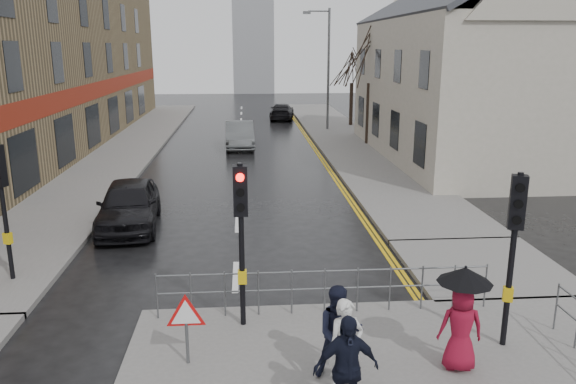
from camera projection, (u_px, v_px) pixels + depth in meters
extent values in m
plane|color=black|center=(234.00, 335.00, 11.45)|extent=(120.00, 120.00, 0.00)
cube|color=#605E5B|center=(130.00, 145.00, 33.14)|extent=(4.00, 44.00, 0.14)
cube|color=#605E5B|center=(342.00, 137.00, 36.03)|extent=(4.00, 40.00, 0.14)
cube|color=#605E5B|center=(482.00, 267.00, 14.81)|extent=(4.00, 4.20, 0.14)
cube|color=olive|center=(17.00, 60.00, 30.53)|extent=(8.00, 42.00, 10.00)
cube|color=#BAB0A2|center=(472.00, 90.00, 28.82)|extent=(9.00, 16.00, 7.00)
cube|color=gray|center=(253.00, 18.00, 69.11)|extent=(5.00, 5.00, 18.00)
cylinder|color=black|center=(242.00, 247.00, 11.19)|extent=(0.11, 0.11, 3.40)
cube|color=black|center=(240.00, 191.00, 10.90)|extent=(0.28, 0.22, 1.00)
cylinder|color=#FF0C07|center=(240.00, 177.00, 10.69)|extent=(0.16, 0.04, 0.16)
cylinder|color=black|center=(240.00, 193.00, 10.77)|extent=(0.16, 0.04, 0.16)
cylinder|color=black|center=(241.00, 208.00, 10.85)|extent=(0.16, 0.04, 0.16)
cube|color=gold|center=(242.00, 277.00, 11.36)|extent=(0.18, 0.14, 0.28)
cylinder|color=black|center=(511.00, 262.00, 10.41)|extent=(0.11, 0.11, 3.40)
cube|color=black|center=(518.00, 202.00, 10.12)|extent=(0.34, 0.30, 1.00)
cylinder|color=black|center=(520.00, 188.00, 9.91)|extent=(0.16, 0.09, 0.16)
cylinder|color=black|center=(519.00, 204.00, 9.99)|extent=(0.16, 0.09, 0.16)
cylinder|color=black|center=(517.00, 220.00, 10.06)|extent=(0.16, 0.09, 0.16)
cube|color=gold|center=(508.00, 294.00, 10.57)|extent=(0.22, 0.19, 0.28)
cylinder|color=black|center=(4.00, 213.00, 13.47)|extent=(0.11, 0.11, 3.40)
cylinder|color=black|center=(1.00, 152.00, 13.24)|extent=(0.16, 0.09, 0.16)
cylinder|color=black|center=(3.00, 165.00, 13.31)|extent=(0.16, 0.09, 0.16)
cylinder|color=black|center=(4.00, 177.00, 13.39)|extent=(0.16, 0.09, 0.16)
cube|color=gold|center=(8.00, 238.00, 13.64)|extent=(0.22, 0.19, 0.28)
cylinder|color=#595B5E|center=(157.00, 296.00, 11.75)|extent=(0.04, 0.04, 1.00)
cylinder|color=#595B5E|center=(485.00, 285.00, 12.28)|extent=(0.04, 0.04, 1.00)
cylinder|color=#595B5E|center=(325.00, 271.00, 11.90)|extent=(7.10, 0.04, 0.04)
cylinder|color=#595B5E|center=(325.00, 289.00, 12.00)|extent=(7.10, 0.04, 0.04)
cylinder|color=#595B5E|center=(556.00, 306.00, 11.29)|extent=(0.04, 0.04, 1.00)
cylinder|color=#595B5E|center=(187.00, 342.00, 10.09)|extent=(0.06, 0.06, 0.85)
cylinder|color=red|center=(186.00, 315.00, 9.96)|extent=(0.80, 0.03, 0.80)
cylinder|color=white|center=(186.00, 316.00, 9.94)|extent=(0.60, 0.03, 0.60)
cylinder|color=#595B5E|center=(328.00, 70.00, 37.86)|extent=(0.16, 0.16, 8.00)
cylinder|color=#595B5E|center=(319.00, 11.00, 36.85)|extent=(1.40, 0.10, 0.10)
cube|color=#595B5E|center=(307.00, 13.00, 36.82)|extent=(0.50, 0.25, 0.18)
cylinder|color=#2E2219|center=(368.00, 114.00, 32.75)|extent=(0.26, 0.26, 3.50)
cylinder|color=#2E2219|center=(351.00, 104.00, 40.57)|extent=(0.26, 0.26, 3.00)
imported|color=silver|center=(346.00, 347.00, 9.16)|extent=(0.67, 0.51, 1.64)
imported|color=black|center=(340.00, 333.00, 9.58)|extent=(0.83, 0.65, 1.67)
imported|color=maroon|center=(461.00, 328.00, 9.84)|extent=(0.83, 0.60, 1.58)
cylinder|color=black|center=(461.00, 322.00, 9.82)|extent=(0.02, 0.02, 1.78)
cone|color=black|center=(465.00, 275.00, 9.59)|extent=(0.96, 0.96, 0.28)
imported|color=black|center=(346.00, 369.00, 8.43)|extent=(1.07, 0.55, 1.75)
imported|color=black|center=(129.00, 204.00, 18.07)|extent=(2.19, 4.66, 1.54)
imported|color=#4F5355|center=(240.00, 135.00, 32.31)|extent=(1.70, 4.59, 1.50)
imported|color=black|center=(282.00, 112.00, 44.79)|extent=(2.31, 4.58, 1.28)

